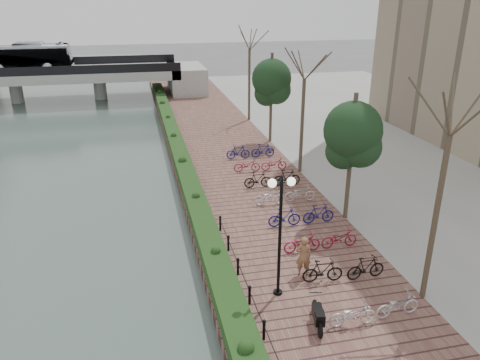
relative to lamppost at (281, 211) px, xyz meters
name	(u,v)px	position (x,y,z in m)	size (l,w,h in m)	color
promenade	(235,172)	(1.37, 14.11, -3.77)	(8.00, 75.00, 0.50)	brown
inland_pavement	(446,155)	(17.37, 14.11, -3.77)	(24.00, 75.00, 0.50)	gray
hedge	(180,156)	(-2.03, 16.61, -3.22)	(1.10, 56.00, 0.60)	#1F3814
chain_fence	(256,312)	(-1.23, -1.39, -3.17)	(0.10, 14.10, 0.70)	black
lamppost	(281,211)	(0.00, 0.00, 0.00)	(1.02, 0.32, 4.89)	black
motorcycle	(318,314)	(0.79, -2.09, -3.06)	(0.47, 1.49, 0.93)	black
pedestrian	(303,256)	(1.37, 1.01, -2.65)	(0.64, 0.42, 1.75)	brown
bicycle_parking	(293,205)	(2.87, 6.63, -3.05)	(2.40, 19.89, 1.00)	silver
street_trees	(322,139)	(5.37, 9.29, -0.34)	(3.20, 37.12, 6.80)	#3C2F23
bridge	(15,72)	(-17.42, 41.61, -0.65)	(36.00, 10.77, 6.50)	gray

